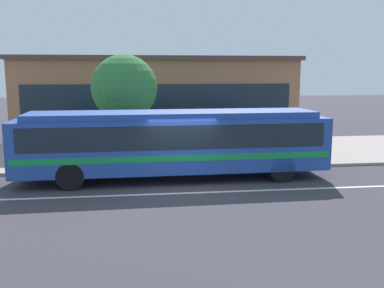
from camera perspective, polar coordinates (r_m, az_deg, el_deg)
ground_plane at (r=15.91m, az=-1.18°, el=-5.73°), size 120.00×120.00×0.00m
sidewalk_slab at (r=22.34m, az=-3.02°, el=-1.15°), size 60.00×8.00×0.12m
lane_stripe_center at (r=15.14m, az=-0.85°, el=-6.51°), size 56.00×0.16×0.01m
transit_bus at (r=16.81m, az=-2.43°, el=0.53°), size 12.02×2.69×2.68m
pedestrian_waiting_near_sign at (r=19.68m, az=4.91°, el=0.37°), size 0.48×0.48×1.63m
street_tree_near_stop at (r=20.46m, az=-8.96°, el=7.32°), size 3.09×3.09×4.89m
station_building at (r=27.02m, az=-4.69°, el=6.00°), size 16.49×6.65×5.08m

